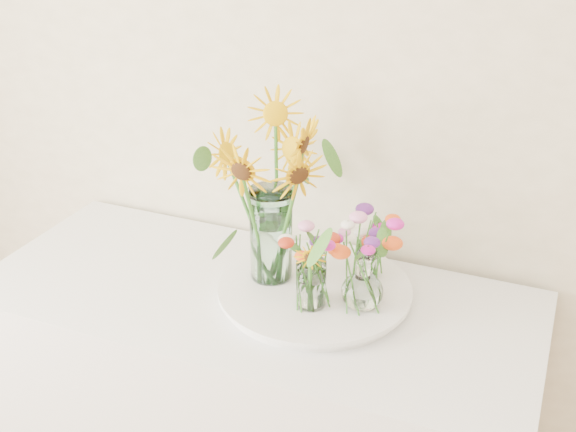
# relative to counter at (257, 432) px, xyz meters

# --- Properties ---
(counter) EXTENTS (1.40, 0.60, 0.90)m
(counter) POSITION_rel_counter_xyz_m (0.00, 0.00, 0.00)
(counter) COLOR white
(counter) RESTS_ON ground_plane
(tray) EXTENTS (0.45, 0.45, 0.02)m
(tray) POSITION_rel_counter_xyz_m (0.14, 0.05, 0.46)
(tray) COLOR white
(tray) RESTS_ON counter
(mason_jar) EXTENTS (0.14, 0.14, 0.24)m
(mason_jar) POSITION_rel_counter_xyz_m (0.03, 0.05, 0.60)
(mason_jar) COLOR silver
(mason_jar) RESTS_ON tray
(sunflower_bouquet) EXTENTS (0.68, 0.68, 0.46)m
(sunflower_bouquet) POSITION_rel_counter_xyz_m (0.03, 0.05, 0.71)
(sunflower_bouquet) COLOR #E7AC04
(sunflower_bouquet) RESTS_ON tray
(small_vase_a) EXTENTS (0.08, 0.08, 0.12)m
(small_vase_a) POSITION_rel_counter_xyz_m (0.16, -0.03, 0.54)
(small_vase_a) COLOR white
(small_vase_a) RESTS_ON tray
(wildflower_posy_a) EXTENTS (0.18, 0.18, 0.21)m
(wildflower_posy_a) POSITION_rel_counter_xyz_m (0.16, -0.03, 0.58)
(wildflower_posy_a) COLOR #F95415
(wildflower_posy_a) RESTS_ON tray
(small_vase_b) EXTENTS (0.12, 0.12, 0.14)m
(small_vase_b) POSITION_rel_counter_xyz_m (0.27, 0.01, 0.55)
(small_vase_b) COLOR white
(small_vase_b) RESTS_ON tray
(wildflower_posy_b) EXTENTS (0.20, 0.20, 0.23)m
(wildflower_posy_b) POSITION_rel_counter_xyz_m (0.27, 0.01, 0.59)
(wildflower_posy_b) COLOR #F95415
(wildflower_posy_b) RESTS_ON tray
(small_vase_c) EXTENTS (0.07, 0.07, 0.10)m
(small_vase_c) POSITION_rel_counter_xyz_m (0.25, 0.14, 0.52)
(small_vase_c) COLOR white
(small_vase_c) RESTS_ON tray
(wildflower_posy_c) EXTENTS (0.18, 0.18, 0.19)m
(wildflower_posy_c) POSITION_rel_counter_xyz_m (0.25, 0.14, 0.57)
(wildflower_posy_c) COLOR #F95415
(wildflower_posy_c) RESTS_ON tray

